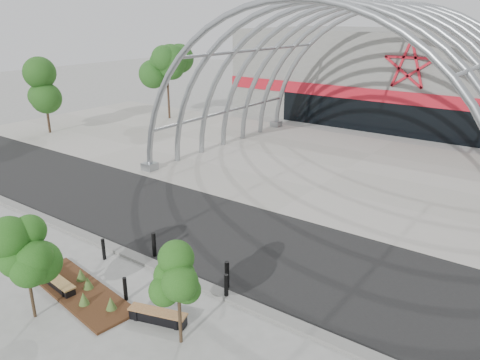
{
  "coord_description": "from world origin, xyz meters",
  "views": [
    {
      "loc": [
        11.19,
        -11.28,
        9.34
      ],
      "look_at": [
        0.0,
        4.0,
        2.6
      ],
      "focal_mm": 35.0,
      "sensor_mm": 36.0,
      "label": 1
    }
  ],
  "objects_px": {
    "street_tree_1": "(178,278)",
    "bench_1": "(158,317)",
    "bench_0": "(58,284)",
    "bollard_2": "(154,245)",
    "street_tree_0": "(24,253)"
  },
  "relations": [
    {
      "from": "street_tree_1",
      "to": "bench_1",
      "type": "bearing_deg",
      "value": 167.62
    },
    {
      "from": "bench_0",
      "to": "bench_1",
      "type": "bearing_deg",
      "value": 10.25
    },
    {
      "from": "bench_1",
      "to": "bollard_2",
      "type": "bearing_deg",
      "value": 137.36
    },
    {
      "from": "bench_0",
      "to": "bollard_2",
      "type": "xyz_separation_m",
      "value": [
        1.05,
        3.76,
        0.32
      ]
    },
    {
      "from": "street_tree_0",
      "to": "bollard_2",
      "type": "relative_size",
      "value": 3.13
    },
    {
      "from": "bench_1",
      "to": "street_tree_1",
      "type": "bearing_deg",
      "value": -12.38
    },
    {
      "from": "street_tree_1",
      "to": "bollard_2",
      "type": "xyz_separation_m",
      "value": [
        -4.5,
        3.26,
        -1.68
      ]
    },
    {
      "from": "street_tree_0",
      "to": "bollard_2",
      "type": "height_order",
      "value": "street_tree_0"
    },
    {
      "from": "street_tree_0",
      "to": "bench_1",
      "type": "height_order",
      "value": "street_tree_0"
    },
    {
      "from": "street_tree_1",
      "to": "bench_0",
      "type": "height_order",
      "value": "street_tree_1"
    },
    {
      "from": "street_tree_0",
      "to": "street_tree_1",
      "type": "bearing_deg",
      "value": 21.97
    },
    {
      "from": "street_tree_1",
      "to": "bench_1",
      "type": "relative_size",
      "value": 1.53
    },
    {
      "from": "bench_0",
      "to": "bollard_2",
      "type": "relative_size",
      "value": 1.93
    },
    {
      "from": "street_tree_0",
      "to": "bench_1",
      "type": "bearing_deg",
      "value": 32.24
    },
    {
      "from": "street_tree_0",
      "to": "bollard_2",
      "type": "distance_m",
      "value": 5.47
    }
  ]
}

